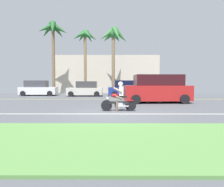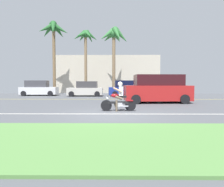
% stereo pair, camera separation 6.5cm
% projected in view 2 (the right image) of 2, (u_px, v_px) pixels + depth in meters
% --- Properties ---
extents(ground, '(56.00, 30.00, 0.04)m').
position_uv_depth(ground, '(112.00, 107.00, 11.91)').
color(ground, '#4C4F54').
extents(grass_median, '(56.00, 3.80, 0.06)m').
position_uv_depth(grass_median, '(108.00, 140.00, 4.82)').
color(grass_median, '#548442').
rests_on(grass_median, ground).
extents(lane_line_near, '(50.40, 0.12, 0.01)m').
position_uv_depth(lane_line_near, '(111.00, 114.00, 9.10)').
color(lane_line_near, silver).
rests_on(lane_line_near, ground).
extents(lane_line_far, '(50.40, 0.12, 0.01)m').
position_uv_depth(lane_line_far, '(112.00, 99.00, 17.36)').
color(lane_line_far, yellow).
rests_on(lane_line_far, ground).
extents(motorcyclist, '(1.77, 0.58, 1.48)m').
position_uv_depth(motorcyclist, '(119.00, 99.00, 10.03)').
color(motorcyclist, black).
rests_on(motorcyclist, ground).
extents(suv_nearby, '(4.86, 2.28, 2.00)m').
position_uv_depth(suv_nearby, '(157.00, 89.00, 14.26)').
color(suv_nearby, '#AD1E1E').
rests_on(suv_nearby, ground).
extents(parked_car_0, '(4.05, 2.11, 1.69)m').
position_uv_depth(parked_car_0, '(39.00, 89.00, 22.44)').
color(parked_car_0, silver).
rests_on(parked_car_0, ground).
extents(parked_car_1, '(3.74, 1.97, 1.59)m').
position_uv_depth(parked_car_1, '(86.00, 89.00, 21.46)').
color(parked_car_1, beige).
rests_on(parked_car_1, ground).
extents(parked_car_2, '(4.55, 2.00, 1.68)m').
position_uv_depth(parked_car_2, '(128.00, 89.00, 21.77)').
color(parked_car_2, navy).
rests_on(parked_car_2, ground).
extents(palm_tree_0, '(3.78, 3.77, 8.11)m').
position_uv_depth(palm_tree_0, '(114.00, 40.00, 24.22)').
color(palm_tree_0, '#846B4C').
rests_on(palm_tree_0, ground).
extents(palm_tree_1, '(3.13, 2.88, 7.79)m').
position_uv_depth(palm_tree_1, '(86.00, 41.00, 23.74)').
color(palm_tree_1, '#846B4C').
rests_on(palm_tree_1, ground).
extents(palm_tree_2, '(3.84, 3.83, 8.78)m').
position_uv_depth(palm_tree_2, '(54.00, 34.00, 24.01)').
color(palm_tree_2, brown).
rests_on(palm_tree_2, ground).
extents(building_far, '(14.92, 4.00, 5.29)m').
position_uv_depth(building_far, '(107.00, 75.00, 29.75)').
color(building_far, beige).
rests_on(building_far, ground).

